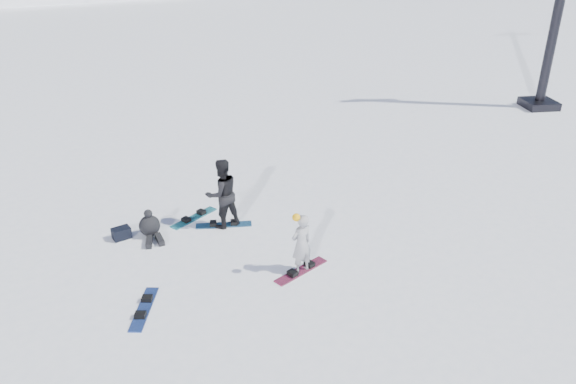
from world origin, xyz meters
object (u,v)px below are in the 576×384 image
object	(u,v)px
snowboarder_woman	(301,243)
gear_bag	(121,233)
lift_tower	(555,23)
snowboarder_man	(222,194)
snowboard_loose_c	(194,218)
seated_rider	(150,227)
snowboard_loose_a	(144,309)

from	to	relation	value
snowboarder_woman	gear_bag	size ratio (longest dim) A/B	3.67
gear_bag	lift_tower	bearing A→B (deg)	9.86
snowboarder_woman	gear_bag	xyz separation A→B (m)	(-3.48, 3.40, -0.62)
snowboarder_man	snowboard_loose_c	size ratio (longest dim) A/B	1.28
seated_rider	snowboarder_woman	bearing A→B (deg)	-39.63
seated_rider	snowboard_loose_c	bearing A→B (deg)	28.24
snowboard_loose_a	snowboarder_man	bearing A→B (deg)	-18.67
lift_tower	gear_bag	distance (m)	19.17
snowboarder_woman	snowboarder_man	xyz separation A→B (m)	(-0.87, 2.87, 0.19)
gear_bag	snowboard_loose_a	xyz separation A→B (m)	(-0.17, -3.19, -0.14)
gear_bag	snowboard_loose_c	xyz separation A→B (m)	(2.00, 0.21, -0.14)
gear_bag	snowboard_loose_c	size ratio (longest dim) A/B	0.30
lift_tower	snowboarder_man	distance (m)	16.62
snowboarder_woman	snowboarder_man	bearing A→B (deg)	-84.61
lift_tower	snowboard_loose_c	bearing A→B (deg)	-151.37
gear_bag	snowboard_loose_a	size ratio (longest dim) A/B	0.30
lift_tower	gear_bag	world-z (taller)	lift_tower
gear_bag	snowboard_loose_a	distance (m)	3.20
snowboard_loose_c	snowboard_loose_a	bearing A→B (deg)	-147.79
snowboarder_man	seated_rider	bearing A→B (deg)	-15.38
snowboard_loose_c	snowboarder_man	bearing A→B (deg)	-75.90
lift_tower	gear_bag	xyz separation A→B (m)	(-18.58, -3.23, -3.43)
gear_bag	snowboard_loose_c	distance (m)	2.02
lift_tower	seated_rider	world-z (taller)	lift_tower
snowboarder_man	seated_rider	distance (m)	2.04
gear_bag	seated_rider	bearing A→B (deg)	-19.60
snowboarder_man	snowboard_loose_c	xyz separation A→B (m)	(-0.60, 0.74, -0.95)
lift_tower	snowboarder_woman	world-z (taller)	lift_tower
lift_tower	snowboarder_woman	size ratio (longest dim) A/B	5.34
snowboarder_man	snowboard_loose_a	distance (m)	3.96
snowboarder_man	snowboarder_woman	bearing A→B (deg)	99.96
seated_rider	gear_bag	distance (m)	0.76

